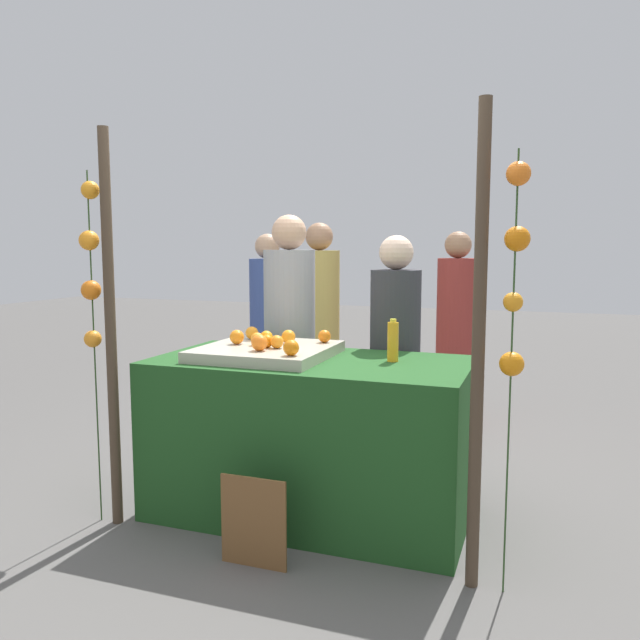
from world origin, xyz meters
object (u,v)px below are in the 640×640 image
object	(u,v)px
stall_counter	(311,437)
juice_bottle	(393,341)
orange_1	(257,339)
chalkboard_sign	(254,523)
vendor_left	(290,352)
orange_0	(259,343)
vendor_right	(395,370)

from	to	relation	value
stall_counter	juice_bottle	distance (m)	0.70
orange_1	juice_bottle	size ratio (longest dim) A/B	0.32
chalkboard_sign	vendor_left	xyz separation A→B (m)	(-0.36, 1.30, 0.58)
chalkboard_sign	orange_0	bearing A→B (deg)	111.75
orange_0	vendor_right	size ratio (longest dim) A/B	0.06
juice_bottle	chalkboard_sign	distance (m)	1.17
stall_counter	vendor_left	bearing A→B (deg)	121.25
orange_1	vendor_right	world-z (taller)	vendor_right
orange_0	vendor_right	world-z (taller)	vendor_right
orange_1	stall_counter	bearing A→B (deg)	0.02
stall_counter	vendor_left	world-z (taller)	vendor_left
orange_0	vendor_left	distance (m)	0.85
orange_0	chalkboard_sign	size ratio (longest dim) A/B	0.20
orange_1	vendor_right	xyz separation A→B (m)	(0.65, 0.61, -0.24)
juice_bottle	vendor_right	size ratio (longest dim) A/B	0.15
orange_1	vendor_left	xyz separation A→B (m)	(-0.07, 0.65, -0.18)
orange_0	juice_bottle	world-z (taller)	juice_bottle
orange_0	chalkboard_sign	distance (m)	0.93
orange_0	chalkboard_sign	bearing A→B (deg)	-68.25
vendor_left	vendor_right	bearing A→B (deg)	-3.53
juice_bottle	orange_1	bearing A→B (deg)	-172.88
orange_0	vendor_left	size ratio (longest dim) A/B	0.05
juice_bottle	chalkboard_sign	xyz separation A→B (m)	(-0.47, -0.74, -0.77)
stall_counter	chalkboard_sign	xyz separation A→B (m)	(-0.04, -0.65, -0.23)
stall_counter	vendor_right	xyz separation A→B (m)	(0.33, 0.61, 0.29)
orange_1	vendor_left	world-z (taller)	vendor_left
orange_1	vendor_left	distance (m)	0.68
orange_1	vendor_left	bearing A→B (deg)	96.50
stall_counter	orange_0	xyz separation A→B (m)	(-0.23, -0.17, 0.54)
stall_counter	orange_1	world-z (taller)	orange_1
orange_0	chalkboard_sign	world-z (taller)	orange_0
orange_1	chalkboard_sign	world-z (taller)	orange_1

